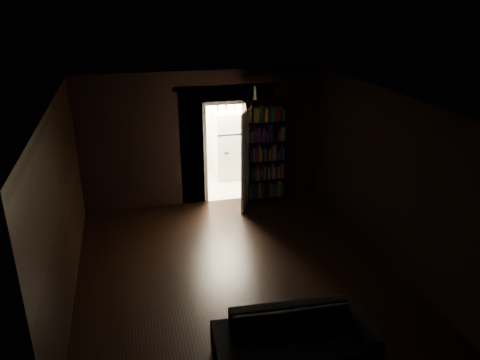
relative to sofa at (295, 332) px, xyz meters
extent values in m
plane|color=black|center=(-0.24, 2.10, -0.38)|extent=(5.50, 5.50, 0.00)
cube|color=black|center=(-1.46, 4.90, 1.02)|extent=(2.55, 0.10, 2.80)
cube|color=black|center=(1.49, 4.90, 1.02)|extent=(1.55, 0.10, 2.80)
cube|color=black|center=(0.26, 4.90, 2.07)|extent=(0.90, 0.10, 0.70)
cube|color=black|center=(-2.74, 2.10, 1.02)|extent=(0.02, 5.50, 2.80)
cube|color=black|center=(2.26, 2.10, 1.02)|extent=(0.02, 5.50, 2.80)
cube|color=black|center=(-0.24, -0.65, 1.02)|extent=(5.00, 0.02, 2.80)
cube|color=beige|center=(-0.24, 2.10, 2.42)|extent=(5.00, 5.50, 0.02)
cube|color=silver|center=(0.26, 4.84, 0.67)|extent=(1.04, 0.06, 2.17)
cube|color=beige|center=(0.26, 5.75, -0.43)|extent=(2.20, 1.80, 0.10)
cube|color=white|center=(0.26, 6.60, 0.82)|extent=(2.20, 0.10, 2.40)
cube|color=white|center=(-0.79, 5.75, 0.82)|extent=(0.10, 1.60, 2.40)
cube|color=white|center=(1.31, 5.75, 0.82)|extent=(0.10, 1.60, 2.40)
cube|color=white|center=(0.26, 5.75, 2.07)|extent=(2.20, 1.80, 0.10)
cube|color=#CD6E83|center=(0.26, 6.54, 1.84)|extent=(2.00, 0.04, 0.26)
imported|color=black|center=(0.00, 0.00, 0.00)|extent=(2.03, 0.98, 0.76)
cube|color=black|center=(1.01, 4.69, 0.72)|extent=(0.92, 0.39, 2.20)
cube|color=white|center=(0.61, 6.21, 0.44)|extent=(0.77, 0.71, 1.65)
cube|color=silver|center=(0.55, 4.45, 0.64)|extent=(0.41, 0.79, 2.05)
cube|color=white|center=(0.80, 4.71, 1.95)|extent=(0.11, 0.11, 0.27)
cube|color=black|center=(0.52, 6.15, 1.39)|extent=(0.60, 0.11, 0.24)
camera|label=1|loc=(-1.76, -4.26, 3.82)|focal=35.00mm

